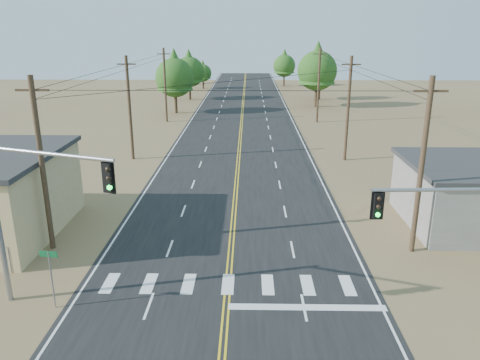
{
  "coord_description": "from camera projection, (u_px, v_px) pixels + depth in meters",
  "views": [
    {
      "loc": [
        0.99,
        -12.8,
        12.22
      ],
      "look_at": [
        0.48,
        14.38,
        3.5
      ],
      "focal_mm": 35.0,
      "sensor_mm": 36.0,
      "label": 1
    }
  ],
  "objects": [
    {
      "name": "tree_right_mid",
      "position": [
        320.0,
        72.0,
        85.09
      ],
      "size": [
        4.92,
        4.92,
        8.19
      ],
      "color": "#3F2D1E",
      "rests_on": "ground"
    },
    {
      "name": "utility_pole_right_near",
      "position": [
        422.0,
        166.0,
        25.62
      ],
      "size": [
        1.8,
        0.3,
        10.0
      ],
      "color": "#4C3826",
      "rests_on": "ground"
    },
    {
      "name": "tree_left_mid",
      "position": [
        189.0,
        69.0,
        84.71
      ],
      "size": [
        5.47,
        5.47,
        9.12
      ],
      "color": "#3F2D1E",
      "rests_on": "ground"
    },
    {
      "name": "utility_pole_left_mid",
      "position": [
        130.0,
        108.0,
        45.03
      ],
      "size": [
        1.8,
        0.3,
        10.0
      ],
      "color": "#4C3826",
      "rests_on": "ground"
    },
    {
      "name": "utility_pole_right_mid",
      "position": [
        348.0,
        108.0,
        44.66
      ],
      "size": [
        1.8,
        0.3,
        10.0
      ],
      "color": "#4C3826",
      "rests_on": "ground"
    },
    {
      "name": "tree_left_near",
      "position": [
        175.0,
        74.0,
        70.59
      ],
      "size": [
        5.87,
        5.87,
        9.78
      ],
      "color": "#3F2D1E",
      "rests_on": "ground"
    },
    {
      "name": "road",
      "position": [
        238.0,
        165.0,
        44.5
      ],
      "size": [
        15.0,
        200.0,
        0.02
      ],
      "primitive_type": "cube",
      "color": "black",
      "rests_on": "ground"
    },
    {
      "name": "signal_mast_left",
      "position": [
        27.0,
        202.0,
        20.02
      ],
      "size": [
        6.29,
        2.41,
        7.68
      ],
      "rotation": [
        0.0,
        0.0,
        -0.33
      ],
      "color": "gray",
      "rests_on": "ground"
    },
    {
      "name": "tree_right_far",
      "position": [
        284.0,
        63.0,
        105.69
      ],
      "size": [
        4.98,
        4.98,
        8.3
      ],
      "color": "#3F2D1E",
      "rests_on": "ground"
    },
    {
      "name": "signal_mast_right",
      "position": [
        465.0,
        238.0,
        18.13
      ],
      "size": [
        5.51,
        0.58,
        6.71
      ],
      "rotation": [
        0.0,
        0.0,
        0.04
      ],
      "color": "gray",
      "rests_on": "ground"
    },
    {
      "name": "utility_pole_left_far",
      "position": [
        165.0,
        85.0,
        64.07
      ],
      "size": [
        1.8,
        0.3,
        10.0
      ],
      "color": "#4C3826",
      "rests_on": "ground"
    },
    {
      "name": "utility_pole_left_near",
      "position": [
        42.0,
        164.0,
        25.99
      ],
      "size": [
        1.8,
        0.3,
        10.0
      ],
      "color": "#4C3826",
      "rests_on": "ground"
    },
    {
      "name": "tree_left_far",
      "position": [
        203.0,
        71.0,
        101.26
      ],
      "size": [
        3.71,
        3.71,
        6.18
      ],
      "color": "#3F2D1E",
      "rests_on": "ground"
    },
    {
      "name": "utility_pole_right_far",
      "position": [
        319.0,
        85.0,
        63.7
      ],
      "size": [
        1.8,
        0.3,
        10.0
      ],
      "color": "#4C3826",
      "rests_on": "ground"
    },
    {
      "name": "street_sign",
      "position": [
        51.0,
        270.0,
        21.03
      ],
      "size": [
        0.85,
        0.15,
        2.87
      ],
      "rotation": [
        0.0,
        0.0,
        -0.14
      ],
      "color": "gray",
      "rests_on": "ground"
    },
    {
      "name": "tree_right_near",
      "position": [
        317.0,
        67.0,
        76.22
      ],
      "size": [
        6.44,
        6.44,
        10.74
      ],
      "color": "#3F2D1E",
      "rests_on": "ground"
    }
  ]
}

